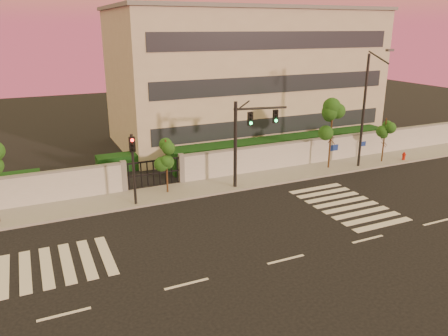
{
  "coord_description": "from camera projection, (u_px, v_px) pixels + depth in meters",
  "views": [
    {
      "loc": [
        -10.33,
        -15.48,
        10.53
      ],
      "look_at": [
        -0.49,
        6.0,
        2.88
      ],
      "focal_mm": 35.0,
      "sensor_mm": 36.0,
      "label": 1
    }
  ],
  "objects": [
    {
      "name": "hedge_row",
      "position": [
        196.0,
        159.0,
        33.69
      ],
      "size": [
        41.0,
        4.25,
        1.8
      ],
      "color": "#103610",
      "rests_on": "ground"
    },
    {
      "name": "traffic_signal_secondary",
      "position": [
        133.0,
        161.0,
        26.02
      ],
      "size": [
        0.35,
        0.34,
        4.55
      ],
      "rotation": [
        0.0,
        0.0,
        0.11
      ],
      "color": "black",
      "rests_on": "ground"
    },
    {
      "name": "streetlight_east",
      "position": [
        366.0,
        106.0,
        32.61
      ],
      "size": [
        0.54,
        2.19,
        9.1
      ],
      "color": "black",
      "rests_on": "ground"
    },
    {
      "name": "perimeter_wall",
      "position": [
        196.0,
        167.0,
        30.82
      ],
      "size": [
        60.0,
        0.36,
        2.2
      ],
      "color": "#AFB1B6",
      "rests_on": "ground"
    },
    {
      "name": "street_tree_e",
      "position": [
        332.0,
        120.0,
        32.74
      ],
      "size": [
        1.63,
        1.3,
        5.25
      ],
      "color": "#382314",
      "rests_on": "ground"
    },
    {
      "name": "institutional_building",
      "position": [
        245.0,
        75.0,
        41.42
      ],
      "size": [
        24.4,
        12.4,
        12.25
      ],
      "color": "#B7AE9B",
      "rests_on": "ground"
    },
    {
      "name": "traffic_signal_main",
      "position": [
        246.0,
        134.0,
        28.98
      ],
      "size": [
        3.75,
        0.86,
        5.97
      ],
      "rotation": [
        0.0,
        0.0,
        -0.19
      ],
      "color": "black",
      "rests_on": "ground"
    },
    {
      "name": "street_tree_d",
      "position": [
        166.0,
        154.0,
        28.04
      ],
      "size": [
        1.41,
        1.13,
        3.71
      ],
      "color": "#382314",
      "rests_on": "ground"
    },
    {
      "name": "street_tree_f",
      "position": [
        385.0,
        130.0,
        34.63
      ],
      "size": [
        1.37,
        1.09,
        3.69
      ],
      "color": "#382314",
      "rests_on": "ground"
    },
    {
      "name": "sidewalk",
      "position": [
        203.0,
        188.0,
        29.79
      ],
      "size": [
        60.0,
        3.0,
        0.15
      ],
      "primitive_type": "cube",
      "color": "gray",
      "rests_on": "ground"
    },
    {
      "name": "road_markings",
      "position": [
        223.0,
        233.0,
        23.35
      ],
      "size": [
        57.0,
        7.62,
        0.02
      ],
      "color": "silver",
      "rests_on": "ground"
    },
    {
      "name": "ground",
      "position": [
        286.0,
        260.0,
        20.73
      ],
      "size": [
        120.0,
        120.0,
        0.0
      ],
      "primitive_type": "plane",
      "color": "black",
      "rests_on": "ground"
    },
    {
      "name": "fire_hydrant",
      "position": [
        404.0,
        157.0,
        35.72
      ],
      "size": [
        0.32,
        0.3,
        0.8
      ],
      "rotation": [
        0.0,
        0.0,
        0.36
      ],
      "color": "#AC190B",
      "rests_on": "ground"
    }
  ]
}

